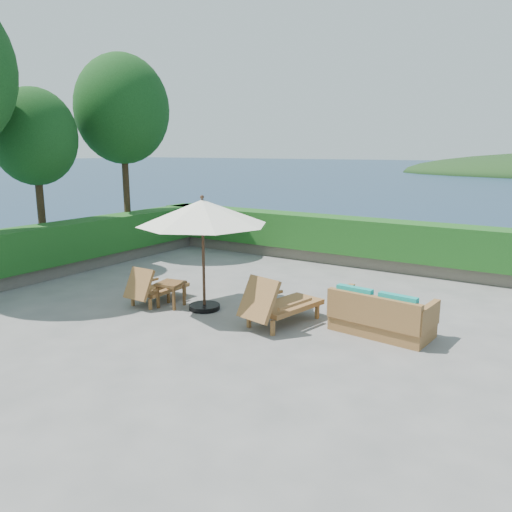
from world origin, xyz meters
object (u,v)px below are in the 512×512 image
Objects in this scene: patio_umbrella at (202,213)px; lounge_right at (279,304)px; lounge_left at (155,287)px; wicker_loveseat at (380,316)px; side_table at (171,287)px.

patio_umbrella is 1.53× the size of lounge_right.
patio_umbrella is at bearing -167.75° from lounge_right.
wicker_loveseat reaches higher than lounge_left.
patio_umbrella reaches higher than lounge_right.
lounge_right is at bearing 0.64° from patio_umbrella.
wicker_loveseat is (1.77, 0.57, -0.08)m from lounge_right.
lounge_left is at bearing -163.69° from lounge_right.
lounge_left reaches higher than side_table.
side_table is 4.31m from wicker_loveseat.
patio_umbrella is 2.36m from lounge_right.
wicker_loveseat is at bearing 11.08° from side_table.
lounge_right is (1.76, 0.02, -1.58)m from patio_umbrella.
lounge_left is at bearing -169.34° from patio_umbrella.
lounge_right reaches higher than wicker_loveseat.
lounge_right is 1.86m from wicker_loveseat.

